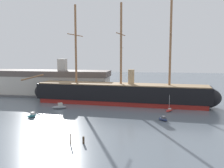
{
  "coord_description": "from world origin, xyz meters",
  "views": [
    {
      "loc": [
        15.52,
        -41.89,
        17.81
      ],
      "look_at": [
        2.93,
        35.18,
        8.45
      ],
      "focal_mm": 41.68,
      "sensor_mm": 36.0,
      "label": 1
    }
  ],
  "objects_px": {
    "sailboat_far_right": "(190,102)",
    "sailboat_alongside_stern": "(169,110)",
    "motorboat_alongside_bow": "(59,107)",
    "motorboat_mid_left": "(32,115)",
    "seagull_in_flight": "(123,48)",
    "tall_ship": "(121,93)",
    "mooring_piling_nearest": "(70,139)",
    "motorboat_mid_right": "(163,119)",
    "motorboat_distant_centre": "(121,94)",
    "dockside_warehouse_left": "(49,83)",
    "mooring_piling_left_pair": "(83,140)"
  },
  "relations": [
    {
      "from": "sailboat_far_right",
      "to": "sailboat_alongside_stern",
      "type": "bearing_deg",
      "value": -117.51
    },
    {
      "from": "motorboat_alongside_bow",
      "to": "sailboat_alongside_stern",
      "type": "height_order",
      "value": "sailboat_alongside_stern"
    },
    {
      "from": "motorboat_mid_left",
      "to": "seagull_in_flight",
      "type": "xyz_separation_m",
      "value": [
        25.2,
        2.59,
        18.61
      ]
    },
    {
      "from": "motorboat_mid_left",
      "to": "tall_ship",
      "type": "bearing_deg",
      "value": 45.72
    },
    {
      "from": "sailboat_far_right",
      "to": "mooring_piling_nearest",
      "type": "xyz_separation_m",
      "value": [
        -28.9,
        -47.91,
        0.67
      ]
    },
    {
      "from": "motorboat_mid_right",
      "to": "seagull_in_flight",
      "type": "height_order",
      "value": "seagull_in_flight"
    },
    {
      "from": "motorboat_alongside_bow",
      "to": "motorboat_distant_centre",
      "type": "relative_size",
      "value": 1.25
    },
    {
      "from": "dockside_warehouse_left",
      "to": "motorboat_mid_left",
      "type": "bearing_deg",
      "value": -74.67
    },
    {
      "from": "motorboat_alongside_bow",
      "to": "sailboat_alongside_stern",
      "type": "relative_size",
      "value": 0.95
    },
    {
      "from": "motorboat_mid_right",
      "to": "dockside_warehouse_left",
      "type": "bearing_deg",
      "value": 143.46
    },
    {
      "from": "motorboat_alongside_bow",
      "to": "tall_ship",
      "type": "bearing_deg",
      "value": 30.66
    },
    {
      "from": "sailboat_alongside_stern",
      "to": "dockside_warehouse_left",
      "type": "distance_m",
      "value": 53.36
    },
    {
      "from": "mooring_piling_left_pair",
      "to": "mooring_piling_nearest",
      "type": "bearing_deg",
      "value": -161.85
    },
    {
      "from": "tall_ship",
      "to": "sailboat_alongside_stern",
      "type": "xyz_separation_m",
      "value": [
        16.17,
        -9.37,
        -3.35
      ]
    },
    {
      "from": "motorboat_mid_right",
      "to": "mooring_piling_left_pair",
      "type": "height_order",
      "value": "mooring_piling_left_pair"
    },
    {
      "from": "tall_ship",
      "to": "mooring_piling_nearest",
      "type": "distance_m",
      "value": 42.04
    },
    {
      "from": "dockside_warehouse_left",
      "to": "mooring_piling_left_pair",
      "type": "bearing_deg",
      "value": -61.27
    },
    {
      "from": "mooring_piling_nearest",
      "to": "dockside_warehouse_left",
      "type": "xyz_separation_m",
      "value": [
        -27.26,
        55.02,
        4.21
      ]
    },
    {
      "from": "mooring_piling_left_pair",
      "to": "seagull_in_flight",
      "type": "bearing_deg",
      "value": 75.67
    },
    {
      "from": "seagull_in_flight",
      "to": "sailboat_alongside_stern",
      "type": "bearing_deg",
      "value": 39.29
    },
    {
      "from": "motorboat_mid_left",
      "to": "seagull_in_flight",
      "type": "relative_size",
      "value": 2.6
    },
    {
      "from": "tall_ship",
      "to": "dockside_warehouse_left",
      "type": "relative_size",
      "value": 1.32
    },
    {
      "from": "motorboat_mid_right",
      "to": "motorboat_alongside_bow",
      "type": "distance_m",
      "value": 33.77
    },
    {
      "from": "mooring_piling_nearest",
      "to": "mooring_piling_left_pair",
      "type": "height_order",
      "value": "mooring_piling_nearest"
    },
    {
      "from": "motorboat_mid_left",
      "to": "dockside_warehouse_left",
      "type": "bearing_deg",
      "value": 105.33
    },
    {
      "from": "mooring_piling_nearest",
      "to": "seagull_in_flight",
      "type": "distance_m",
      "value": 29.25
    },
    {
      "from": "motorboat_alongside_bow",
      "to": "mooring_piling_nearest",
      "type": "height_order",
      "value": "mooring_piling_nearest"
    },
    {
      "from": "sailboat_alongside_stern",
      "to": "motorboat_alongside_bow",
      "type": "bearing_deg",
      "value": -177.42
    },
    {
      "from": "tall_ship",
      "to": "sailboat_far_right",
      "type": "xyz_separation_m",
      "value": [
        24.28,
        6.22,
        -3.37
      ]
    },
    {
      "from": "sailboat_far_right",
      "to": "motorboat_alongside_bow",
      "type": "bearing_deg",
      "value": -158.13
    },
    {
      "from": "mooring_piling_left_pair",
      "to": "tall_ship",
      "type": "bearing_deg",
      "value": 86.97
    },
    {
      "from": "sailboat_far_right",
      "to": "seagull_in_flight",
      "type": "height_order",
      "value": "seagull_in_flight"
    },
    {
      "from": "motorboat_mid_left",
      "to": "motorboat_distant_centre",
      "type": "xyz_separation_m",
      "value": [
        19.81,
        40.09,
        0.05
      ]
    },
    {
      "from": "motorboat_alongside_bow",
      "to": "sailboat_far_right",
      "type": "height_order",
      "value": "sailboat_far_right"
    },
    {
      "from": "sailboat_far_right",
      "to": "mooring_piling_nearest",
      "type": "height_order",
      "value": "sailboat_far_right"
    },
    {
      "from": "sailboat_alongside_stern",
      "to": "dockside_warehouse_left",
      "type": "height_order",
      "value": "dockside_warehouse_left"
    },
    {
      "from": "motorboat_mid_left",
      "to": "motorboat_distant_centre",
      "type": "distance_m",
      "value": 44.72
    },
    {
      "from": "motorboat_distant_centre",
      "to": "mooring_piling_nearest",
      "type": "bearing_deg",
      "value": -92.31
    },
    {
      "from": "tall_ship",
      "to": "motorboat_distant_centre",
      "type": "relative_size",
      "value": 18.56
    },
    {
      "from": "tall_ship",
      "to": "motorboat_mid_right",
      "type": "xyz_separation_m",
      "value": [
        13.91,
        -20.6,
        -3.33
      ]
    },
    {
      "from": "motorboat_distant_centre",
      "to": "tall_ship",
      "type": "bearing_deg",
      "value": -82.74
    },
    {
      "from": "motorboat_mid_right",
      "to": "motorboat_alongside_bow",
      "type": "bearing_deg",
      "value": 163.36
    },
    {
      "from": "motorboat_alongside_bow",
      "to": "mooring_piling_left_pair",
      "type": "height_order",
      "value": "motorboat_alongside_bow"
    },
    {
      "from": "tall_ship",
      "to": "motorboat_mid_right",
      "type": "distance_m",
      "value": 25.08
    },
    {
      "from": "motorboat_mid_left",
      "to": "sailboat_alongside_stern",
      "type": "xyz_separation_m",
      "value": [
        38.2,
        13.22,
        -0.06
      ]
    },
    {
      "from": "motorboat_mid_left",
      "to": "mooring_piling_left_pair",
      "type": "xyz_separation_m",
      "value": [
        19.87,
        -18.29,
        0.21
      ]
    },
    {
      "from": "motorboat_alongside_bow",
      "to": "dockside_warehouse_left",
      "type": "xyz_separation_m",
      "value": [
        -13.44,
        24.26,
        4.62
      ]
    },
    {
      "from": "motorboat_distant_centre",
      "to": "mooring_piling_nearest",
      "type": "height_order",
      "value": "mooring_piling_nearest"
    },
    {
      "from": "motorboat_distant_centre",
      "to": "mooring_piling_nearest",
      "type": "relative_size",
      "value": 1.81
    },
    {
      "from": "motorboat_mid_right",
      "to": "dockside_warehouse_left",
      "type": "distance_m",
      "value": 57.2
    }
  ]
}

